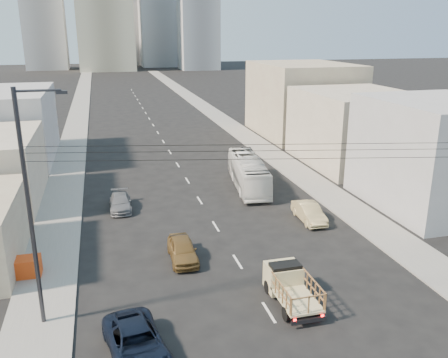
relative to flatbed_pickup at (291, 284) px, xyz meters
name	(u,v)px	position (x,y,z in m)	size (l,w,h in m)	color
ground	(283,335)	(-1.47, -2.68, -1.09)	(420.00, 420.00, 0.00)	black
sidewalk_left	(79,114)	(-13.22, 67.32, -1.03)	(3.50, 180.00, 0.12)	gray
sidewalk_right	(206,108)	(10.28, 67.32, -1.03)	(3.50, 180.00, 0.12)	gray
lane_dashes	(155,129)	(-1.47, 50.32, -1.09)	(0.15, 104.00, 0.01)	silver
flatbed_pickup	(291,284)	(0.00, 0.00, 0.00)	(1.95, 4.41, 1.90)	#C8B986
navy_pickup	(137,344)	(-8.56, -2.57, -0.37)	(2.42, 5.25, 1.46)	black
city_bus	(248,172)	(3.77, 19.79, 0.38)	(2.47, 10.56, 2.94)	silver
sedan_brown	(182,250)	(-4.87, 6.49, -0.38)	(1.70, 4.22, 1.44)	brown
sedan_tan	(309,212)	(5.89, 10.55, -0.39)	(1.49, 4.26, 1.40)	tan
sedan_grey	(120,202)	(-8.33, 16.84, -0.47)	(1.74, 4.27, 1.24)	slate
streetlamp_left	(31,206)	(-12.87, 1.32, 5.34)	(2.36, 0.25, 12.00)	#2D2D33
overhead_wires	(278,151)	(-1.47, -1.18, 7.87)	(23.01, 5.02, 0.72)	black
crate_stack	(25,267)	(-14.47, 6.63, -0.40)	(1.80, 1.20, 1.14)	#CC4113
bldg_right_near	(436,154)	(17.53, 11.32, 3.41)	(10.00, 12.00, 9.00)	#98989B
bldg_right_mid	(356,128)	(18.03, 25.32, 2.91)	(11.00, 14.00, 8.00)	#AC9F8A
bldg_right_far	(302,99)	(18.53, 41.32, 3.91)	(12.00, 16.00, 10.00)	tan
midrise_ne	(159,16)	(16.53, 182.32, 18.91)	(16.00, 16.00, 40.00)	gray
midrise_nw	(44,23)	(-27.47, 177.32, 15.91)	(15.00, 15.00, 34.00)	gray
midrise_back	(127,12)	(4.53, 197.32, 20.91)	(18.00, 18.00, 44.00)	#98989B
midrise_east	(198,31)	(28.53, 162.32, 12.91)	(14.00, 14.00, 28.00)	gray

